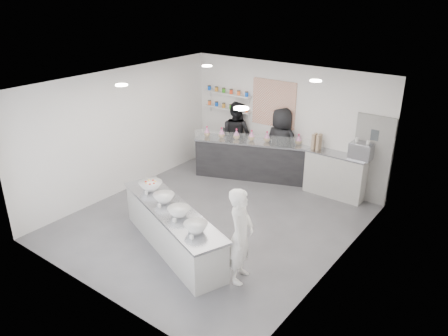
# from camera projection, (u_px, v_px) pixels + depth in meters

# --- Properties ---
(floor) EXTENTS (6.00, 6.00, 0.00)m
(floor) POSITION_uv_depth(u_px,v_px,m) (213.00, 222.00, 9.48)
(floor) COLOR #515156
(floor) RESTS_ON ground
(ceiling) EXTENTS (6.00, 6.00, 0.00)m
(ceiling) POSITION_uv_depth(u_px,v_px,m) (211.00, 84.00, 8.31)
(ceiling) COLOR white
(ceiling) RESTS_ON floor
(back_wall) EXTENTS (5.50, 0.00, 5.50)m
(back_wall) POSITION_uv_depth(u_px,v_px,m) (285.00, 123.00, 11.10)
(back_wall) COLOR white
(back_wall) RESTS_ON floor
(left_wall) EXTENTS (0.00, 6.00, 6.00)m
(left_wall) POSITION_uv_depth(u_px,v_px,m) (122.00, 132.00, 10.42)
(left_wall) COLOR white
(left_wall) RESTS_ON floor
(right_wall) EXTENTS (0.00, 6.00, 6.00)m
(right_wall) POSITION_uv_depth(u_px,v_px,m) (339.00, 194.00, 7.37)
(right_wall) COLOR white
(right_wall) RESTS_ON floor
(back_door) EXTENTS (0.88, 0.04, 2.10)m
(back_door) POSITION_uv_depth(u_px,v_px,m) (371.00, 160.00, 9.98)
(back_door) COLOR gray
(back_door) RESTS_ON floor
(pattern_panel) EXTENTS (1.25, 0.03, 1.20)m
(pattern_panel) POSITION_uv_depth(u_px,v_px,m) (274.00, 104.00, 11.10)
(pattern_panel) COLOR #B7512B
(pattern_panel) RESTS_ON back_wall
(jar_shelf_lower) EXTENTS (1.45, 0.22, 0.04)m
(jar_shelf_lower) POSITION_uv_depth(u_px,v_px,m) (228.00, 109.00, 11.96)
(jar_shelf_lower) COLOR silver
(jar_shelf_lower) RESTS_ON back_wall
(jar_shelf_upper) EXTENTS (1.45, 0.22, 0.04)m
(jar_shelf_upper) POSITION_uv_depth(u_px,v_px,m) (228.00, 94.00, 11.79)
(jar_shelf_upper) COLOR silver
(jar_shelf_upper) RESTS_ON back_wall
(preserve_jars) EXTENTS (1.45, 0.10, 0.56)m
(preserve_jars) POSITION_uv_depth(u_px,v_px,m) (227.00, 99.00, 11.83)
(preserve_jars) COLOR orange
(preserve_jars) RESTS_ON jar_shelf_lower
(downlight_0) EXTENTS (0.24, 0.24, 0.02)m
(downlight_0) POSITION_uv_depth(u_px,v_px,m) (122.00, 85.00, 8.36)
(downlight_0) COLOR white
(downlight_0) RESTS_ON ceiling
(downlight_1) EXTENTS (0.24, 0.24, 0.02)m
(downlight_1) POSITION_uv_depth(u_px,v_px,m) (241.00, 108.00, 6.81)
(downlight_1) COLOR white
(downlight_1) RESTS_ON ceiling
(downlight_2) EXTENTS (0.24, 0.24, 0.02)m
(downlight_2) POSITION_uv_depth(u_px,v_px,m) (207.00, 66.00, 10.27)
(downlight_2) COLOR white
(downlight_2) RESTS_ON ceiling
(downlight_3) EXTENTS (0.24, 0.24, 0.02)m
(downlight_3) POSITION_uv_depth(u_px,v_px,m) (316.00, 81.00, 8.72)
(downlight_3) COLOR white
(downlight_3) RESTS_ON ceiling
(prep_counter) EXTENTS (3.20, 1.81, 0.86)m
(prep_counter) POSITION_uv_depth(u_px,v_px,m) (172.00, 229.00, 8.39)
(prep_counter) COLOR #B2B2AD
(prep_counter) RESTS_ON floor
(back_bar) EXTENTS (3.31, 1.80, 1.03)m
(back_bar) POSITION_uv_depth(u_px,v_px,m) (258.00, 160.00, 11.40)
(back_bar) COLOR black
(back_bar) RESTS_ON floor
(sneeze_guard) EXTENTS (3.05, 1.23, 0.28)m
(sneeze_guard) POSITION_uv_depth(u_px,v_px,m) (257.00, 140.00, 10.89)
(sneeze_guard) COLOR white
(sneeze_guard) RESTS_ON back_bar
(espresso_ledge) EXTENTS (1.45, 0.46, 1.08)m
(espresso_ledge) POSITION_uv_depth(u_px,v_px,m) (335.00, 175.00, 10.46)
(espresso_ledge) COLOR #B2B2AD
(espresso_ledge) RESTS_ON floor
(espresso_machine) EXTENTS (0.50, 0.34, 0.38)m
(espresso_machine) POSITION_uv_depth(u_px,v_px,m) (361.00, 151.00, 9.87)
(espresso_machine) COLOR #93969E
(espresso_machine) RESTS_ON espresso_ledge
(cup_stacks) EXTENTS (0.24, 0.24, 0.37)m
(cup_stacks) POSITION_uv_depth(u_px,v_px,m) (317.00, 142.00, 10.48)
(cup_stacks) COLOR tan
(cup_stacks) RESTS_ON espresso_ledge
(prep_bowls) EXTENTS (2.40, 1.35, 0.17)m
(prep_bowls) POSITION_uv_depth(u_px,v_px,m) (171.00, 205.00, 8.18)
(prep_bowls) COLOR white
(prep_bowls) RESTS_ON prep_counter
(label_cards) EXTENTS (2.01, 0.04, 0.07)m
(label_cards) POSITION_uv_depth(u_px,v_px,m) (160.00, 221.00, 7.73)
(label_cards) COLOR white
(label_cards) RESTS_ON prep_counter
(cookie_bags) EXTENTS (2.82, 1.26, 0.29)m
(cookie_bags) POSITION_uv_depth(u_px,v_px,m) (259.00, 136.00, 11.14)
(cookie_bags) COLOR #D66CB2
(cookie_bags) RESTS_ON back_bar
(woman_prep) EXTENTS (0.59, 0.73, 1.73)m
(woman_prep) POSITION_uv_depth(u_px,v_px,m) (241.00, 236.00, 7.33)
(woman_prep) COLOR white
(woman_prep) RESTS_ON floor
(staff_left) EXTENTS (0.91, 0.71, 1.88)m
(staff_left) POSITION_uv_depth(u_px,v_px,m) (236.00, 135.00, 11.92)
(staff_left) COLOR black
(staff_left) RESTS_ON floor
(staff_right) EXTENTS (0.98, 0.68, 1.93)m
(staff_right) POSITION_uv_depth(u_px,v_px,m) (281.00, 145.00, 11.13)
(staff_right) COLOR black
(staff_right) RESTS_ON floor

